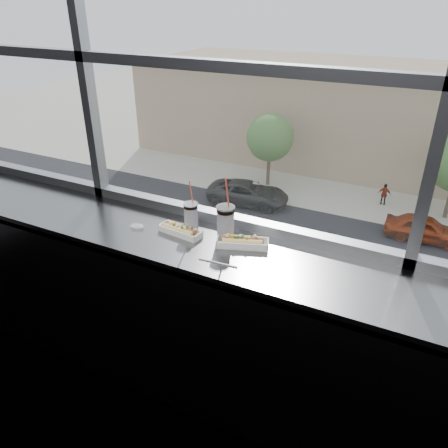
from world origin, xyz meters
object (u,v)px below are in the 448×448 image
at_px(soda_cup_right, 226,221).
at_px(car_near_c, 365,287).
at_px(car_near_a, 138,225).
at_px(hotdog_tray_right, 243,242).
at_px(loose_straw, 218,263).
at_px(pedestrian_b, 385,192).
at_px(soda_cup_left, 191,215).
at_px(car_far_b, 425,225).
at_px(tree_left, 270,138).
at_px(wrapper, 137,226).
at_px(car_far_a, 248,190).
at_px(hotdog_tray_left, 180,230).

bearing_deg(soda_cup_right, car_near_c, 92.43).
xyz_separation_m(car_near_a, car_near_c, (13.22, 0.00, -0.19)).
xyz_separation_m(hotdog_tray_right, soda_cup_right, (-0.12, 0.03, 0.08)).
height_order(loose_straw, pedestrian_b, loose_straw).
relative_size(soda_cup_left, soda_cup_right, 0.83).
bearing_deg(car_far_b, tree_left, 68.04).
height_order(car_far_b, tree_left, tree_left).
height_order(soda_cup_right, car_far_b, soda_cup_right).
xyz_separation_m(wrapper, car_far_b, (1.85, 24.29, -11.02)).
distance_m(soda_cup_right, car_near_c, 19.68).
relative_size(soda_cup_left, car_near_a, 0.05).
xyz_separation_m(hotdog_tray_right, car_far_b, (1.21, 24.21, -11.03)).
relative_size(wrapper, tree_left, 0.02).
height_order(car_near_c, pedestrian_b, car_near_c).
xyz_separation_m(soda_cup_right, pedestrian_b, (-1.65, 28.38, -11.23)).
bearing_deg(hotdog_tray_right, car_far_a, 93.73).
bearing_deg(pedestrian_b, hotdog_tray_left, 92.80).
xyz_separation_m(pedestrian_b, tree_left, (-8.73, -0.20, 2.82)).
bearing_deg(car_near_a, hotdog_tray_right, -146.63).
height_order(soda_cup_left, car_far_b, soda_cup_left).
bearing_deg(pedestrian_b, wrapper, 92.25).
distance_m(soda_cup_right, loose_straw, 0.28).
bearing_deg(wrapper, pedestrian_b, 92.25).
height_order(car_far_b, car_far_a, car_far_a).
height_order(hotdog_tray_left, soda_cup_left, soda_cup_left).
height_order(car_near_c, tree_left, tree_left).
height_order(soda_cup_right, loose_straw, soda_cup_right).
height_order(hotdog_tray_left, hotdog_tray_right, hotdog_tray_right).
distance_m(wrapper, car_far_a, 28.40).
bearing_deg(hotdog_tray_right, car_near_a, 111.29).
bearing_deg(tree_left, soda_cup_left, -70.18).
relative_size(pedestrian_b, tree_left, 0.34).
distance_m(hotdog_tray_right, car_near_a, 24.06).
distance_m(hotdog_tray_left, wrapper, 0.28).
xyz_separation_m(hotdog_tray_left, car_near_c, (-0.43, 16.24, -11.11)).
height_order(loose_straw, car_near_a, loose_straw).
height_order(hotdog_tray_left, wrapper, hotdog_tray_left).
bearing_deg(loose_straw, car_far_a, 109.05).
relative_size(hotdog_tray_right, car_far_a, 0.05).
height_order(hotdog_tray_right, pedestrian_b, hotdog_tray_right).
relative_size(hotdog_tray_left, wrapper, 2.88).
bearing_deg(soda_cup_left, pedestrian_b, 92.86).
distance_m(hotdog_tray_left, loose_straw, 0.38).
height_order(soda_cup_left, car_near_c, soda_cup_left).
distance_m(hotdog_tray_right, car_far_a, 28.57).
bearing_deg(soda_cup_left, soda_cup_right, -3.54).
distance_m(hotdog_tray_left, car_far_a, 28.46).
xyz_separation_m(hotdog_tray_left, pedestrian_b, (-1.39, 28.45, -11.15)).
distance_m(loose_straw, car_far_a, 28.72).
bearing_deg(wrapper, tree_left, 109.20).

